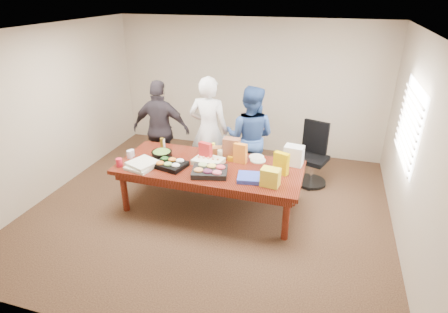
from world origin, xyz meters
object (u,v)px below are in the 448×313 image
(person_center, at_px, (209,130))
(conference_table, at_px, (210,187))
(sheet_cake, at_px, (208,161))
(salad_bowl, at_px, (162,155))
(office_chair, at_px, (313,157))
(person_right, at_px, (250,137))

(person_center, bearing_deg, conference_table, 108.82)
(sheet_cake, bearing_deg, salad_bowl, -167.89)
(person_center, bearing_deg, office_chair, -169.78)
(office_chair, bearing_deg, person_right, -146.83)
(person_right, relative_size, salad_bowl, 5.51)
(conference_table, distance_m, sheet_cake, 0.42)
(office_chair, relative_size, sheet_cake, 2.45)
(conference_table, xyz_separation_m, sheet_cake, (-0.04, 0.07, 0.41))
(sheet_cake, bearing_deg, office_chair, 49.02)
(conference_table, xyz_separation_m, person_center, (-0.32, 0.91, 0.57))
(office_chair, height_order, salad_bowl, office_chair)
(person_center, height_order, salad_bowl, person_center)
(conference_table, relative_size, office_chair, 2.62)
(person_center, relative_size, salad_bowl, 5.88)
(salad_bowl, bearing_deg, sheet_cake, 1.05)
(person_center, distance_m, person_right, 0.73)
(office_chair, distance_m, salad_bowl, 2.59)
(salad_bowl, bearing_deg, conference_table, -4.01)
(conference_table, xyz_separation_m, office_chair, (1.47, 1.25, 0.16))
(conference_table, relative_size, person_center, 1.47)
(salad_bowl, bearing_deg, person_right, 36.73)
(sheet_cake, bearing_deg, person_right, 74.61)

